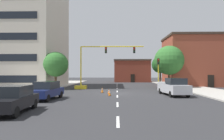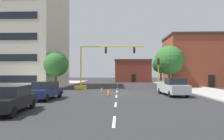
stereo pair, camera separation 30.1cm
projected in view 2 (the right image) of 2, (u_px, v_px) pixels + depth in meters
name	position (u px, v px, depth m)	size (l,w,h in m)	color
ground_plane	(117.00, 93.00, 24.27)	(160.00, 160.00, 0.00)	#2D2D30
sidewalk_left	(44.00, 88.00, 32.68)	(6.00, 56.00, 0.14)	#B2ADA3
sidewalk_right	(192.00, 88.00, 31.85)	(6.00, 56.00, 0.14)	#B2ADA3
lane_stripe_seg_0	(114.00, 121.00, 10.28)	(0.16, 2.40, 0.01)	silver
lane_stripe_seg_1	(116.00, 104.00, 15.77)	(0.16, 2.40, 0.01)	silver
lane_stripe_seg_2	(116.00, 96.00, 21.27)	(0.16, 2.40, 0.01)	silver
lane_stripe_seg_3	(117.00, 91.00, 26.76)	(0.16, 2.40, 0.01)	silver
lane_stripe_seg_4	(117.00, 88.00, 32.26)	(0.16, 2.40, 0.01)	silver
lane_stripe_seg_5	(117.00, 86.00, 37.76)	(0.16, 2.40, 0.01)	silver
lane_stripe_seg_6	(117.00, 84.00, 43.25)	(0.16, 2.40, 0.01)	silver
building_tall_left	(20.00, 34.00, 36.71)	(15.60, 14.29, 19.77)	beige
building_brick_center	(132.00, 71.00, 56.29)	(10.14, 8.62, 6.28)	brown
building_row_right	(201.00, 61.00, 38.17)	(13.52, 8.67, 9.79)	brown
traffic_signal_gantry	(90.00, 74.00, 31.03)	(10.90, 1.20, 6.83)	yellow
traffic_light_pole_right	(158.00, 67.00, 29.99)	(0.32, 0.47, 4.80)	yellow
tree_right_far	(161.00, 65.00, 43.87)	(3.81, 3.81, 6.32)	#4C3823
tree_right_mid	(169.00, 60.00, 33.02)	(4.97, 4.97, 7.18)	#4C3823
tree_left_near	(56.00, 64.00, 30.47)	(3.90, 3.90, 5.85)	brown
pickup_truck_silver	(173.00, 87.00, 22.04)	(2.43, 5.55, 1.99)	#BCBCC1
sedan_black_near_left	(11.00, 99.00, 12.58)	(2.16, 4.62, 1.74)	black
sedan_navy_mid_left	(45.00, 90.00, 18.78)	(2.24, 4.65, 1.74)	navy
traffic_cone_roadside_a	(109.00, 93.00, 21.63)	(0.36, 0.36, 0.63)	black
traffic_cone_roadside_b	(102.00, 90.00, 24.97)	(0.36, 0.36, 0.75)	black
traffic_cone_roadside_c	(108.00, 91.00, 23.62)	(0.36, 0.36, 0.61)	black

